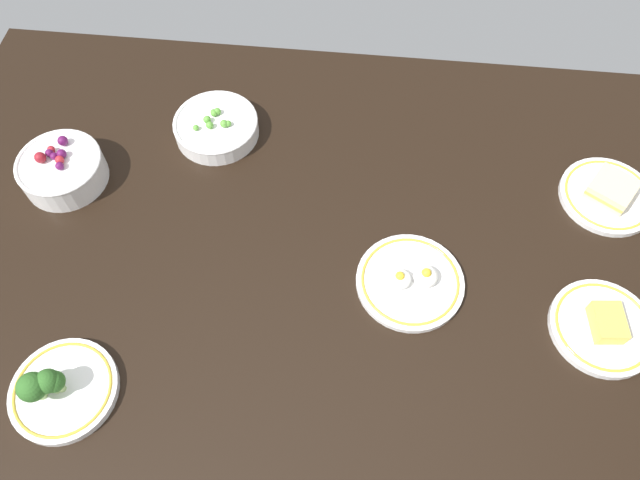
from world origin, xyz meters
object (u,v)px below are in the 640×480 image
(plate_sandwich, at_px, (608,194))
(plate_eggs, at_px, (410,281))
(plate_broccoli, at_px, (58,389))
(plate_cheese, at_px, (603,327))
(bowl_berries, at_px, (62,169))
(bowl_peas, at_px, (216,127))

(plate_sandwich, xyz_separation_m, plate_eggs, (0.37, 0.22, -0.00))
(plate_sandwich, relative_size, plate_eggs, 0.95)
(plate_broccoli, bearing_deg, plate_eggs, -155.04)
(plate_sandwich, height_order, plate_cheese, same)
(bowl_berries, bearing_deg, plate_eggs, 166.69)
(plate_broccoli, relative_size, bowl_berries, 1.05)
(plate_broccoli, distance_m, bowl_berries, 0.43)
(plate_cheese, distance_m, plate_eggs, 0.33)
(plate_sandwich, bearing_deg, bowl_berries, 3.52)
(plate_cheese, bearing_deg, bowl_peas, -26.28)
(bowl_berries, height_order, bowl_peas, bowl_berries)
(plate_cheese, relative_size, plate_eggs, 0.93)
(bowl_berries, xyz_separation_m, bowl_peas, (-0.27, -0.15, -0.01))
(plate_broccoli, relative_size, plate_cheese, 0.97)
(plate_broccoli, height_order, plate_eggs, plate_broccoli)
(bowl_berries, distance_m, plate_eggs, 0.69)
(bowl_berries, xyz_separation_m, plate_eggs, (-0.67, 0.16, -0.02))
(plate_broccoli, bearing_deg, plate_cheese, -167.01)
(plate_sandwich, distance_m, bowl_berries, 1.04)
(bowl_berries, xyz_separation_m, plate_cheese, (-1.00, 0.21, -0.02))
(bowl_berries, height_order, plate_cheese, bowl_berries)
(bowl_peas, height_order, plate_eggs, bowl_peas)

